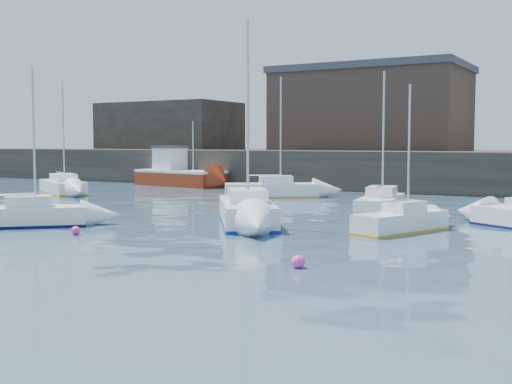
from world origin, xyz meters
The scene contains 15 objects.
water centered at (0.00, 0.00, 0.00)m, with size 220.00×220.00×0.00m, color #2D4760.
quay_wall centered at (0.00, 35.00, 1.50)m, with size 90.00×5.00×3.00m, color #28231E.
land_strip centered at (0.00, 53.00, 1.40)m, with size 90.00×32.00×2.80m, color #28231E.
warehouse centered at (-6.00, 43.00, 6.62)m, with size 16.40×10.40×7.60m.
bldg_west centered at (-28.00, 42.00, 5.30)m, with size 14.00×8.00×5.00m.
fishing_boat centered at (-19.00, 31.54, 1.05)m, with size 8.55×4.25×5.42m.
sailboat_a centered at (-8.68, 6.75, 0.49)m, with size 5.09×4.88×6.95m.
sailboat_b centered at (-0.73, 12.43, 0.58)m, with size 5.82×6.93×8.92m.
sailboat_c centered at (6.12, 13.31, 0.46)m, with size 3.00×4.81×6.04m.
sailboat_e centered at (-20.97, 20.50, 0.52)m, with size 6.39×4.82×8.01m.
sailboat_f centered at (3.22, 19.17, 0.51)m, with size 2.78×5.85×7.31m.
sailboat_h centered at (-6.50, 25.36, 0.52)m, with size 6.26×5.18×8.02m.
buoy_near centered at (-4.92, 6.11, 0.00)m, with size 0.35×0.35×0.35m, color #FF39A9.
buoy_mid centered at (5.82, 4.42, 0.00)m, with size 0.41×0.41×0.41m, color #FF39A9.
buoy_far centered at (-2.65, 17.96, 0.00)m, with size 0.39×0.39×0.39m, color #FF39A9.
Camera 1 is at (14.04, -12.23, 3.67)m, focal length 45.00 mm.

